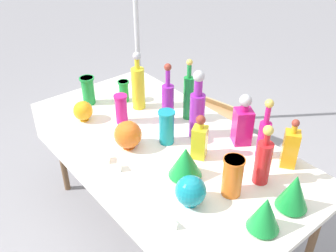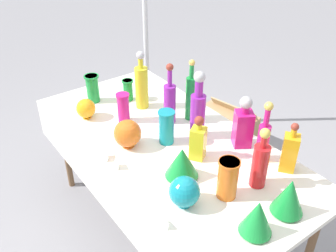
{
  "view_description": "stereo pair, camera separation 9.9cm",
  "coord_description": "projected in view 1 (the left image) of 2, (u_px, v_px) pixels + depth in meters",
  "views": [
    {
      "loc": [
        1.4,
        -1.14,
        2.02
      ],
      "look_at": [
        0.0,
        0.0,
        0.86
      ],
      "focal_mm": 40.0,
      "sensor_mm": 36.0,
      "label": 1
    },
    {
      "loc": [
        1.46,
        -1.06,
        2.02
      ],
      "look_at": [
        0.0,
        0.0,
        0.86
      ],
      "focal_mm": 40.0,
      "sensor_mm": 36.0,
      "label": 2
    }
  ],
  "objects": [
    {
      "name": "tall_bottle_2",
      "position": [
        263.0,
        160.0,
        1.83
      ],
      "size": [
        0.08,
        0.08,
        0.33
      ],
      "color": "red",
      "rests_on": "display_table"
    },
    {
      "name": "price_tag_left",
      "position": [
        108.0,
        158.0,
        2.02
      ],
      "size": [
        0.06,
        0.03,
        0.04
      ],
      "primitive_type": "cube",
      "rotation": [
        -0.21,
        0.0,
        -0.27
      ],
      "color": "white",
      "rests_on": "display_table"
    },
    {
      "name": "tall_bottle_3",
      "position": [
        138.0,
        86.0,
        2.44
      ],
      "size": [
        0.09,
        0.09,
        0.4
      ],
      "color": "yellow",
      "rests_on": "display_table"
    },
    {
      "name": "slender_vase_3",
      "position": [
        167.0,
        126.0,
        2.13
      ],
      "size": [
        0.1,
        0.1,
        0.2
      ],
      "color": "teal",
      "rests_on": "display_table"
    },
    {
      "name": "fluted_vase_0",
      "position": [
        265.0,
        213.0,
        1.58
      ],
      "size": [
        0.14,
        0.14,
        0.18
      ],
      "color": "#198C38",
      "rests_on": "display_table"
    },
    {
      "name": "square_decanter_0",
      "position": [
        243.0,
        122.0,
        2.11
      ],
      "size": [
        0.13,
        0.13,
        0.31
      ],
      "color": "#C61972",
      "rests_on": "display_table"
    },
    {
      "name": "slender_vase_1",
      "position": [
        121.0,
        108.0,
        2.31
      ],
      "size": [
        0.08,
        0.08,
        0.19
      ],
      "color": "#C61972",
      "rests_on": "display_table"
    },
    {
      "name": "slender_vase_0",
      "position": [
        124.0,
        90.0,
        2.56
      ],
      "size": [
        0.08,
        0.08,
        0.15
      ],
      "color": "#198C38",
      "rests_on": "display_table"
    },
    {
      "name": "slender_vase_2",
      "position": [
        233.0,
        176.0,
        1.76
      ],
      "size": [
        0.1,
        0.1,
        0.21
      ],
      "color": "orange",
      "rests_on": "display_table"
    },
    {
      "name": "price_tag_center",
      "position": [
        119.0,
        166.0,
        1.96
      ],
      "size": [
        0.05,
        0.02,
        0.05
      ],
      "primitive_type": "cube",
      "rotation": [
        -0.21,
        0.0,
        -0.18
      ],
      "color": "white",
      "rests_on": "display_table"
    },
    {
      "name": "tall_bottle_5",
      "position": [
        188.0,
        95.0,
        2.33
      ],
      "size": [
        0.06,
        0.06,
        0.4
      ],
      "color": "#198C38",
      "rests_on": "display_table"
    },
    {
      "name": "price_tag_right",
      "position": [
        172.0,
        223.0,
        1.64
      ],
      "size": [
        0.06,
        0.02,
        0.04
      ],
      "primitive_type": "cube",
      "rotation": [
        -0.21,
        0.0,
        0.05
      ],
      "color": "white",
      "rests_on": "display_table"
    },
    {
      "name": "round_bowl_1",
      "position": [
        128.0,
        135.0,
        2.09
      ],
      "size": [
        0.16,
        0.16,
        0.17
      ],
      "color": "orange",
      "rests_on": "display_table"
    },
    {
      "name": "fluted_vase_1",
      "position": [
        185.0,
        162.0,
        1.88
      ],
      "size": [
        0.17,
        0.17,
        0.18
      ],
      "color": "#198C38",
      "rests_on": "display_table"
    },
    {
      "name": "square_decanter_2",
      "position": [
        290.0,
        147.0,
        1.95
      ],
      "size": [
        0.11,
        0.11,
        0.28
      ],
      "color": "orange",
      "rests_on": "display_table"
    },
    {
      "name": "slender_vase_4",
      "position": [
        88.0,
        90.0,
        2.52
      ],
      "size": [
        0.1,
        0.1,
        0.19
      ],
      "color": "#198C38",
      "rests_on": "display_table"
    },
    {
      "name": "tall_bottle_4",
      "position": [
        168.0,
        101.0,
        2.3
      ],
      "size": [
        0.08,
        0.08,
        0.39
      ],
      "color": "purple",
      "rests_on": "display_table"
    },
    {
      "name": "canopy_pole",
      "position": [
        136.0,
        25.0,
        3.22
      ],
      "size": [
        0.18,
        0.18,
        2.54
      ],
      "color": "silver",
      "rests_on": "ground"
    },
    {
      "name": "tall_bottle_1",
      "position": [
        264.0,
        135.0,
        1.99
      ],
      "size": [
        0.06,
        0.06,
        0.36
      ],
      "color": "#C61972",
      "rests_on": "display_table"
    },
    {
      "name": "round_bowl_0",
      "position": [
        191.0,
        191.0,
        1.72
      ],
      "size": [
        0.15,
        0.15,
        0.15
      ],
      "color": "teal",
      "rests_on": "display_table"
    },
    {
      "name": "square_decanter_1",
      "position": [
        200.0,
        140.0,
        2.01
      ],
      "size": [
        0.11,
        0.11,
        0.26
      ],
      "color": "yellow",
      "rests_on": "display_table"
    },
    {
      "name": "fluted_vase_2",
      "position": [
        294.0,
        192.0,
        1.69
      ],
      "size": [
        0.15,
        0.15,
        0.19
      ],
      "color": "#198C38",
      "rests_on": "display_table"
    },
    {
      "name": "ground_plane",
      "position": [
        168.0,
        229.0,
        2.61
      ],
      "size": [
        40.0,
        40.0,
        0.0
      ],
      "primitive_type": "plane",
      "color": "gray"
    },
    {
      "name": "cardboard_box_behind_left",
      "position": [
        215.0,
        128.0,
        3.42
      ],
      "size": [
        0.6,
        0.51,
        0.38
      ],
      "color": "tan",
      "rests_on": "ground"
    },
    {
      "name": "round_bowl_2",
      "position": [
        83.0,
        111.0,
        2.35
      ],
      "size": [
        0.12,
        0.12,
        0.13
      ],
      "color": "orange",
      "rests_on": "display_table"
    },
    {
      "name": "tall_bottle_0",
      "position": [
        197.0,
        109.0,
        2.15
      ],
      "size": [
        0.09,
        0.09,
        0.42
      ],
      "color": "purple",
      "rests_on": "display_table"
    },
    {
      "name": "display_table",
      "position": [
        164.0,
        150.0,
        2.22
      ],
      "size": [
        1.85,
        0.91,
        0.76
      ],
      "color": "white",
      "rests_on": "ground"
    }
  ]
}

